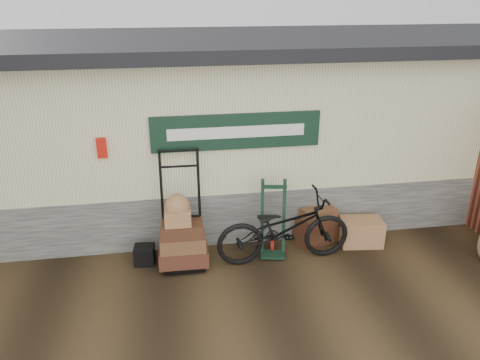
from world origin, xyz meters
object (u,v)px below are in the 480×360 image
suitcase_stack (316,225)px  wicker_hamper (361,232)px  porter_trolley (181,208)px  black_trunk (145,255)px  green_barrow (273,218)px  bicycle (284,225)px

suitcase_stack → wicker_hamper: (0.71, -0.21, -0.08)m
porter_trolley → black_trunk: (-0.60, -0.01, -0.75)m
green_barrow → suitcase_stack: 0.91m
green_barrow → suitcase_stack: size_ratio=1.82×
porter_trolley → wicker_hamper: (2.94, 0.03, -0.68)m
black_trunk → green_barrow: bearing=-0.2°
suitcase_stack → black_trunk: bearing=-175.0°
green_barrow → wicker_hamper: size_ratio=1.84×
porter_trolley → wicker_hamper: porter_trolley is taller
suitcase_stack → bicycle: 0.90m
porter_trolley → wicker_hamper: bearing=2.1°
green_barrow → bicycle: bearing=-50.7°
wicker_hamper → black_trunk: size_ratio=2.23×
green_barrow → bicycle: 0.25m
wicker_hamper → bicycle: 1.48m
green_barrow → bicycle: green_barrow is taller
black_trunk → bicycle: bicycle is taller
black_trunk → bicycle: bearing=-6.1°
green_barrow → black_trunk: 2.08m
porter_trolley → black_trunk: porter_trolley is taller
green_barrow → black_trunk: bearing=-169.2°
suitcase_stack → black_trunk: size_ratio=2.24×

